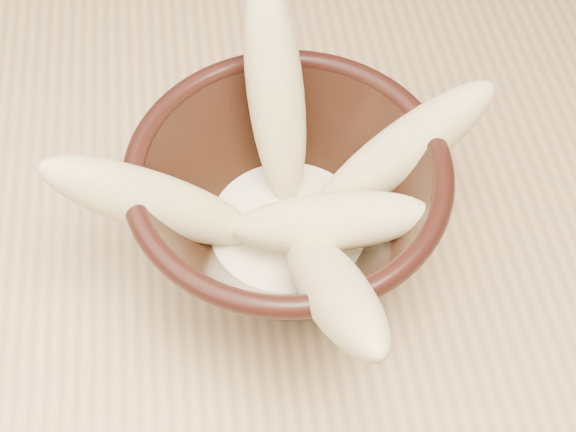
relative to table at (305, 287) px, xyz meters
The scene contains 8 objects.
table is the anchor object (origin of this frame).
bowl 0.15m from the table, 132.20° to the right, with size 0.21×0.21×0.12m.
milk_puddle 0.12m from the table, 132.20° to the right, with size 0.12×0.12×0.02m, color #F7F1C7.
banana_upright 0.20m from the table, 110.09° to the left, with size 0.04×0.04×0.17m, color #F5E490.
banana_left 0.20m from the table, 167.72° to the right, with size 0.04×0.04×0.16m, color #F5E490.
banana_right 0.18m from the table, ahead, with size 0.04×0.04×0.15m, color #F5E490.
banana_across 0.17m from the table, 81.85° to the right, with size 0.04×0.04×0.13m, color #F5E490.
banana_front 0.21m from the table, 90.91° to the right, with size 0.04×0.04×0.18m, color #F5E490.
Camera 1 is at (-0.06, -0.33, 1.27)m, focal length 50.00 mm.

